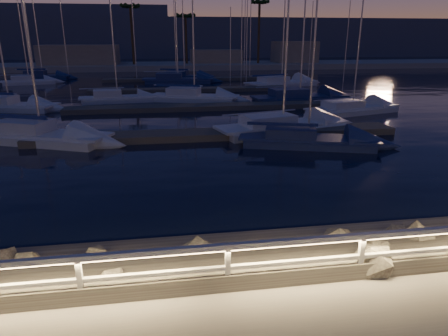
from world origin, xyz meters
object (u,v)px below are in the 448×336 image
(sailboat_c, at_px, (280,126))
(sailboat_g, at_px, (297,97))
(sailboat_k, at_px, (176,79))
(sailboat_b, at_px, (38,134))
(sailboat_h, at_px, (350,108))
(sailboat_m, at_px, (41,76))
(sailboat_l, at_px, (280,83))
(guard_rail, at_px, (316,249))
(sailboat_d, at_px, (304,139))
(sailboat_e, at_px, (116,98))
(sailboat_i, at_px, (28,81))
(sailboat_n, at_px, (183,76))
(sailboat_j, at_px, (192,96))
(sailboat_f, at_px, (7,105))

(sailboat_c, distance_m, sailboat_g, 13.18)
(sailboat_k, bearing_deg, sailboat_b, -101.81)
(sailboat_h, bearing_deg, sailboat_c, -158.95)
(sailboat_m, bearing_deg, sailboat_l, -20.81)
(guard_rail, relative_size, sailboat_d, 3.45)
(sailboat_e, bearing_deg, sailboat_i, 118.81)
(sailboat_n, bearing_deg, sailboat_m, -171.37)
(sailboat_m, bearing_deg, sailboat_h, -43.02)
(sailboat_c, distance_m, sailboat_h, 9.54)
(guard_rail, relative_size, sailboat_h, 3.25)
(guard_rail, height_order, sailboat_d, sailboat_d)
(guard_rail, relative_size, sailboat_e, 3.74)
(sailboat_d, height_order, sailboat_n, sailboat_n)
(sailboat_k, bearing_deg, sailboat_e, -106.63)
(sailboat_b, distance_m, sailboat_j, 17.48)
(sailboat_e, distance_m, sailboat_i, 21.39)
(sailboat_c, xyz_separation_m, sailboat_l, (7.32, 24.71, 0.01))
(sailboat_h, distance_m, sailboat_m, 45.55)
(sailboat_f, height_order, sailboat_n, sailboat_n)
(sailboat_b, distance_m, sailboat_h, 22.72)
(sailboat_g, xyz_separation_m, sailboat_m, (-29.56, 26.34, -0.00))
(sailboat_i, bearing_deg, guard_rail, -83.30)
(sailboat_i, relative_size, sailboat_j, 0.80)
(sailboat_d, height_order, sailboat_h, sailboat_h)
(sailboat_b, height_order, sailboat_c, sailboat_c)
(sailboat_j, bearing_deg, sailboat_l, 61.16)
(sailboat_h, height_order, sailboat_i, sailboat_h)
(sailboat_j, bearing_deg, sailboat_i, 157.69)
(sailboat_m, bearing_deg, sailboat_d, -56.63)
(sailboat_j, distance_m, sailboat_l, 15.71)
(sailboat_i, distance_m, sailboat_m, 6.59)
(sailboat_i, xyz_separation_m, sailboat_k, (19.04, -1.09, 0.05))
(sailboat_c, height_order, sailboat_k, sailboat_k)
(sailboat_n, bearing_deg, sailboat_h, -51.45)
(sailboat_d, xyz_separation_m, sailboat_m, (-24.74, 41.64, 0.07))
(sailboat_c, relative_size, sailboat_l, 0.91)
(sailboat_i, bearing_deg, sailboat_j, -57.41)
(sailboat_k, distance_m, sailboat_l, 13.90)
(sailboat_c, relative_size, sailboat_f, 1.10)
(sailboat_j, bearing_deg, guard_rail, -70.30)
(sailboat_l, bearing_deg, sailboat_m, 137.11)
(sailboat_c, bearing_deg, sailboat_l, 58.81)
(sailboat_e, xyz_separation_m, sailboat_i, (-12.74, 17.18, -0.01))
(sailboat_e, distance_m, sailboat_n, 22.03)
(guard_rail, xyz_separation_m, sailboat_d, (4.60, 13.37, -0.98))
(sailboat_g, relative_size, sailboat_i, 1.36)
(sailboat_e, bearing_deg, sailboat_l, 20.37)
(sailboat_g, bearing_deg, sailboat_j, 160.87)
(sailboat_f, xyz_separation_m, sailboat_h, (27.41, -5.56, -0.03))
(sailboat_d, bearing_deg, sailboat_f, 161.76)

